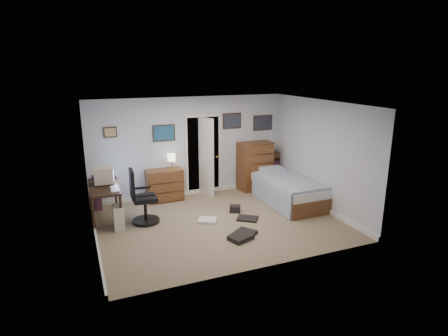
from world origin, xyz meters
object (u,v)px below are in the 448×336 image
at_px(office_chair, 142,202).
at_px(low_dresser, 165,185).
at_px(computer_desk, 100,194).
at_px(bed, 287,190).
at_px(tall_dresser, 255,166).

distance_m(office_chair, low_dresser, 1.41).
bearing_deg(computer_desk, bed, -5.89).
distance_m(computer_desk, bed, 4.32).
distance_m(low_dresser, tall_dresser, 2.47).
bearing_deg(low_dresser, bed, -24.52).
relative_size(computer_desk, office_chair, 1.14).
bearing_deg(tall_dresser, computer_desk, -174.29).
bearing_deg(bed, low_dresser, 154.10).
bearing_deg(bed, computer_desk, 171.64).
relative_size(computer_desk, bed, 0.64).
bearing_deg(office_chair, low_dresser, 59.28).
height_order(low_dresser, tall_dresser, tall_dresser).
bearing_deg(tall_dresser, low_dresser, 175.49).
height_order(computer_desk, office_chair, office_chair).
bearing_deg(bed, office_chair, 177.71).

